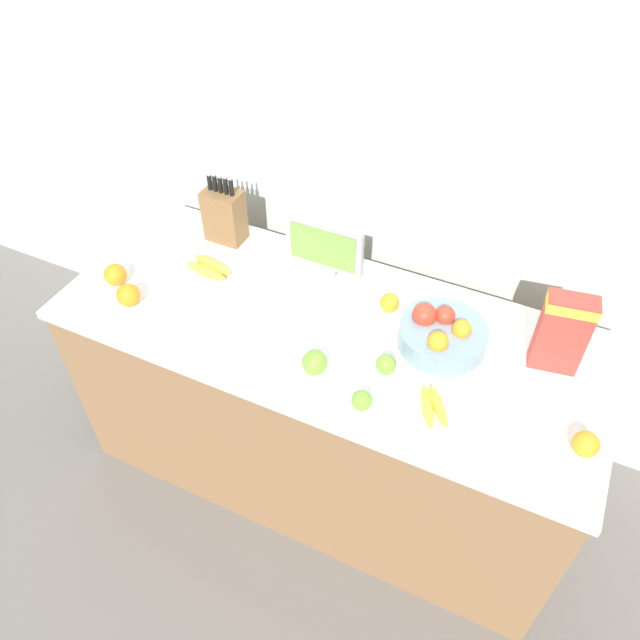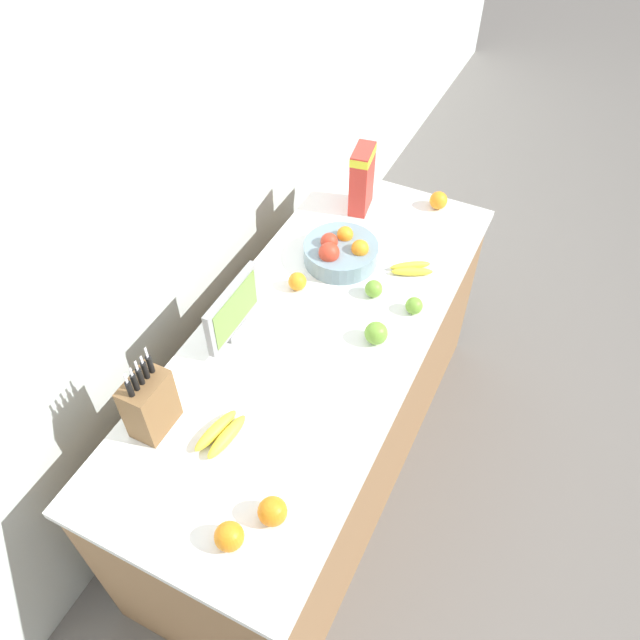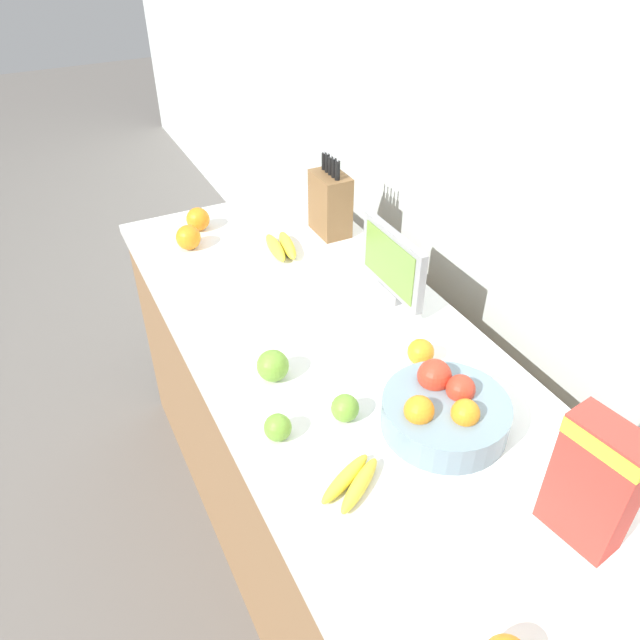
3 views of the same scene
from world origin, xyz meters
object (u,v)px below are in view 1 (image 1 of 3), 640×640
apple_rightmost (386,365)px  small_monitor (324,247)px  banana_bunch_right (433,406)px  cereal_box (563,330)px  orange_by_cereal (115,275)px  apple_by_knife_block (314,363)px  orange_front_right (586,444)px  fruit_bowl (442,334)px  orange_near_bowl (390,303)px  banana_bunch_left (209,268)px  knife_block (224,215)px  orange_mid_right (128,295)px  apple_rear (362,401)px

apple_rightmost → small_monitor: bearing=136.9°
apple_rightmost → banana_bunch_right: bearing=-23.9°
cereal_box → apple_rightmost: cereal_box is taller
cereal_box → banana_bunch_right: (-0.29, -0.35, -0.14)m
orange_by_cereal → apple_rightmost: bearing=1.2°
apple_by_knife_block → orange_by_cereal: 0.86m
small_monitor → orange_front_right: (1.02, -0.41, -0.08)m
fruit_bowl → orange_front_right: bearing=-25.3°
small_monitor → orange_near_bowl: 0.33m
small_monitor → banana_bunch_left: small_monitor is taller
knife_block → fruit_bowl: size_ratio=1.09×
fruit_bowl → banana_bunch_right: bearing=-77.3°
banana_bunch_right → orange_near_bowl: bearing=127.8°
cereal_box → orange_mid_right: 1.48m
fruit_bowl → apple_rightmost: size_ratio=4.41×
banana_bunch_left → orange_near_bowl: orange_near_bowl is taller
fruit_bowl → banana_bunch_left: (-0.91, -0.02, -0.03)m
knife_block → apple_rear: (0.83, -0.56, -0.08)m
cereal_box → banana_bunch_right: 0.48m
knife_block → banana_bunch_right: knife_block is taller
cereal_box → apple_rear: (-0.49, -0.43, -0.13)m
orange_front_right → orange_near_bowl: orange_front_right is taller
small_monitor → apple_rear: size_ratio=4.74×
knife_block → orange_by_cereal: knife_block is taller
small_monitor → banana_bunch_left: bearing=-154.6°
apple_rightmost → orange_front_right: 0.63m
banana_bunch_left → orange_mid_right: 0.32m
orange_near_bowl → orange_by_cereal: (-0.97, -0.30, 0.01)m
banana_bunch_right → apple_by_knife_block: size_ratio=2.11×
banana_bunch_left → fruit_bowl: bearing=1.0°
orange_near_bowl → banana_bunch_right: bearing=-52.2°
fruit_bowl → orange_near_bowl: bearing=159.6°
knife_block → banana_bunch_left: knife_block is taller
banana_bunch_right → orange_by_cereal: bearing=177.3°
banana_bunch_left → orange_by_cereal: (-0.28, -0.20, 0.02)m
small_monitor → orange_front_right: size_ratio=3.93×
orange_mid_right → cereal_box: bearing=14.0°
cereal_box → banana_bunch_left: (-1.27, -0.08, -0.14)m
banana_bunch_left → orange_front_right: (1.42, -0.22, 0.02)m
apple_rear → banana_bunch_left: bearing=155.8°
apple_rightmost → cereal_box: bearing=28.8°
fruit_bowl → orange_by_cereal: size_ratio=3.57×
banana_bunch_right → small_monitor: bearing=142.1°
knife_block → small_monitor: 0.45m
cereal_box → fruit_bowl: 0.38m
apple_by_knife_block → orange_near_bowl: size_ratio=1.18×
knife_block → orange_near_bowl: bearing=-8.9°
orange_mid_right → apple_by_knife_block: bearing=-0.3°
fruit_bowl → orange_front_right: fruit_bowl is taller
orange_by_cereal → small_monitor: bearing=30.2°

